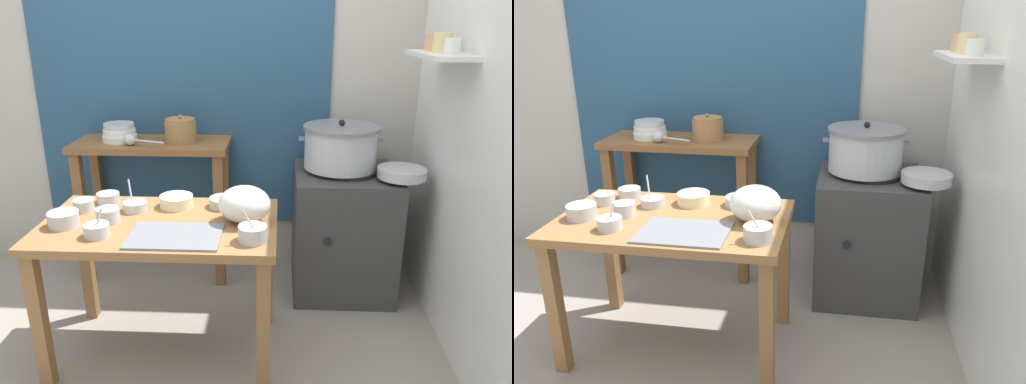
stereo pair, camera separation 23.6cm
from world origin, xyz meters
The scene contains 22 objects.
ground_plane centered at (0.00, 0.00, 0.00)m, with size 9.00×9.00×0.00m, color gray.
wall_back centered at (0.08, 1.10, 1.30)m, with size 4.40×0.12×2.60m.
wall_right centered at (1.40, 0.20, 1.30)m, with size 0.30×3.20×2.60m.
prep_table centered at (-0.07, 0.00, 0.61)m, with size 1.10×0.66×0.72m.
back_shelf_table centered at (-0.31, 0.83, 0.68)m, with size 0.96×0.40×0.90m.
stove_block centered at (0.88, 0.70, 0.38)m, with size 0.60×0.61×0.78m.
steamer_pot centered at (0.84, 0.72, 0.91)m, with size 0.49×0.44×0.29m.
clay_pot centered at (-0.12, 0.83, 0.97)m, with size 0.19×0.19×0.17m.
bowl_stack_enamel centered at (-0.51, 0.83, 0.95)m, with size 0.21×0.21×0.11m.
ladle centered at (-0.40, 0.72, 0.94)m, with size 0.26×0.11×0.07m.
serving_tray centered at (0.04, -0.17, 0.72)m, with size 0.40×0.28×0.01m, color slate.
plastic_bag centered at (0.33, 0.02, 0.81)m, with size 0.24×0.22×0.17m, color silver.
wide_pan centered at (1.17, 0.55, 0.81)m, with size 0.27×0.27×0.05m, color #B7BABF.
prep_bowl_0 centered at (-0.30, -0.18, 0.75)m, with size 0.11×0.11×0.13m.
prep_bowl_1 centered at (-0.03, 0.20, 0.75)m, with size 0.17×0.17×0.06m.
prep_bowl_2 centered at (-0.49, -0.07, 0.76)m, with size 0.14×0.14×0.07m.
prep_bowl_3 centered at (-0.31, -0.02, 0.76)m, with size 0.11×0.11×0.07m.
prep_bowl_4 centered at (-0.39, 0.23, 0.75)m, with size 0.12×0.12×0.05m.
prep_bowl_5 centered at (-0.22, 0.13, 0.75)m, with size 0.12×0.12×0.16m.
prep_bowl_6 centered at (-0.48, 0.12, 0.75)m, with size 0.10×0.10×0.06m.
prep_bowl_7 centered at (0.21, 0.21, 0.75)m, with size 0.15×0.15×0.05m.
prep_bowl_8 centered at (0.38, -0.19, 0.76)m, with size 0.12×0.12×0.15m.
Camera 2 is at (0.72, -2.04, 1.61)m, focal length 34.06 mm.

